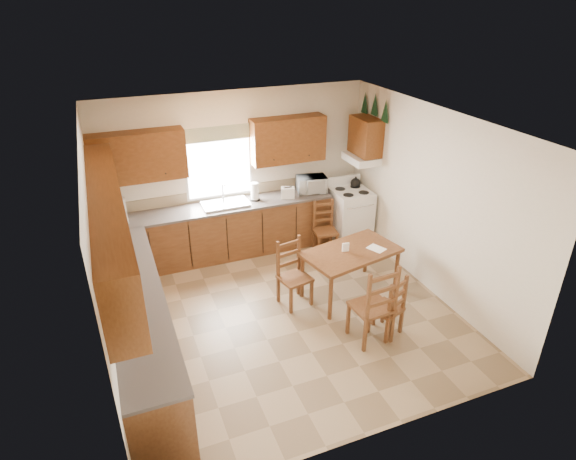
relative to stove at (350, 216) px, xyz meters
name	(u,v)px	position (x,y,z in m)	size (l,w,h in m)	color
floor	(286,313)	(-1.88, -1.64, -0.47)	(4.50, 4.50, 0.00)	#8E7555
ceiling	(286,124)	(-1.88, -1.64, 2.23)	(4.50, 4.50, 0.00)	olive
wall_left	(101,261)	(-4.13, -1.64, 0.88)	(4.50, 4.50, 0.00)	beige
wall_right	(431,202)	(0.37, -1.64, 0.88)	(4.50, 4.50, 0.00)	beige
wall_back	(236,172)	(-1.88, 0.61, 0.88)	(4.50, 4.50, 0.00)	beige
wall_front	(378,332)	(-1.88, -3.89, 0.88)	(4.50, 4.50, 0.00)	beige
lower_cab_back	(223,232)	(-2.25, 0.31, -0.03)	(3.75, 0.60, 0.88)	brown
lower_cab_left	(141,327)	(-3.83, -1.79, -0.03)	(0.60, 3.60, 0.88)	brown
counter_back	(221,207)	(-2.25, 0.31, 0.43)	(3.75, 0.63, 0.04)	#4D4643
counter_left	(136,295)	(-3.83, -1.79, 0.43)	(0.63, 3.60, 0.04)	#4D4643
backsplash	(216,194)	(-2.25, 0.60, 0.54)	(3.75, 0.01, 0.18)	#847559
upper_cab_back_left	(138,157)	(-3.43, 0.45, 1.39)	(1.41, 0.33, 0.75)	brown
upper_cab_back_right	(288,140)	(-1.02, 0.45, 1.39)	(1.25, 0.33, 0.75)	brown
upper_cab_left	(110,224)	(-3.96, -1.79, 1.39)	(0.33, 3.60, 0.75)	brown
upper_cab_stove	(366,136)	(0.20, 0.01, 1.43)	(0.33, 0.62, 0.62)	brown
range_hood	(361,159)	(0.15, 0.01, 1.05)	(0.44, 0.62, 0.12)	silver
window_frame	(219,163)	(-2.18, 0.58, 1.08)	(1.13, 0.02, 1.18)	silver
window_pane	(219,163)	(-2.18, 0.58, 1.08)	(1.05, 0.01, 1.10)	white
window_valance	(217,134)	(-2.18, 0.55, 1.58)	(1.19, 0.01, 0.24)	#415D36
sink_basin	(225,204)	(-2.18, 0.31, 0.47)	(0.75, 0.45, 0.04)	silver
pine_decal_a	(385,111)	(0.33, -0.31, 1.91)	(0.22, 0.22, 0.36)	black
pine_decal_b	(375,104)	(0.33, 0.01, 1.95)	(0.22, 0.22, 0.36)	black
pine_decal_c	(365,103)	(0.33, 0.33, 1.91)	(0.22, 0.22, 0.36)	black
stove	(350,216)	(0.00, 0.00, 0.00)	(0.63, 0.65, 0.94)	silver
coffeemaker	(120,212)	(-3.82, 0.29, 0.62)	(0.19, 0.23, 0.33)	silver
paper_towel	(255,191)	(-1.66, 0.33, 0.60)	(0.13, 0.13, 0.30)	white
toaster	(288,193)	(-1.11, 0.21, 0.54)	(0.22, 0.14, 0.18)	silver
microwave	(311,184)	(-0.63, 0.31, 0.59)	(0.46, 0.33, 0.28)	silver
dining_table	(350,272)	(-0.82, -1.52, -0.10)	(1.37, 0.78, 0.73)	brown
chair_near_left	(372,302)	(-1.06, -2.53, 0.10)	(0.47, 0.45, 1.13)	brown
chair_near_right	(387,305)	(-0.82, -2.51, -0.03)	(0.37, 0.35, 0.88)	brown
chair_far_left	(295,274)	(-1.67, -1.45, 0.02)	(0.41, 0.39, 0.98)	brown
chair_far_right	(325,228)	(-0.60, -0.23, -0.02)	(0.38, 0.36, 0.90)	brown
table_paper	(376,248)	(-0.46, -1.60, 0.27)	(0.19, 0.25, 0.00)	white
table_card	(346,247)	(-0.91, -1.51, 0.33)	(0.10, 0.02, 0.13)	white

